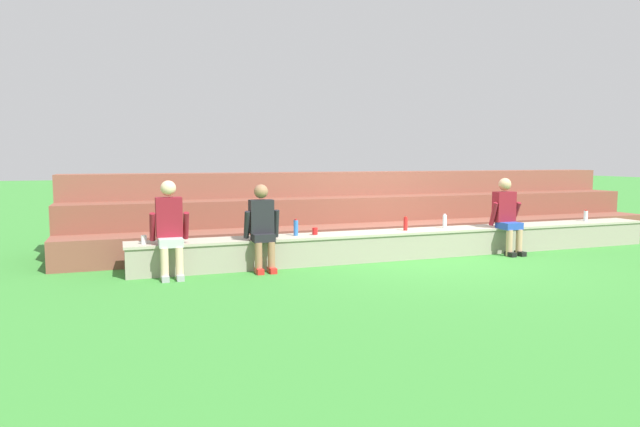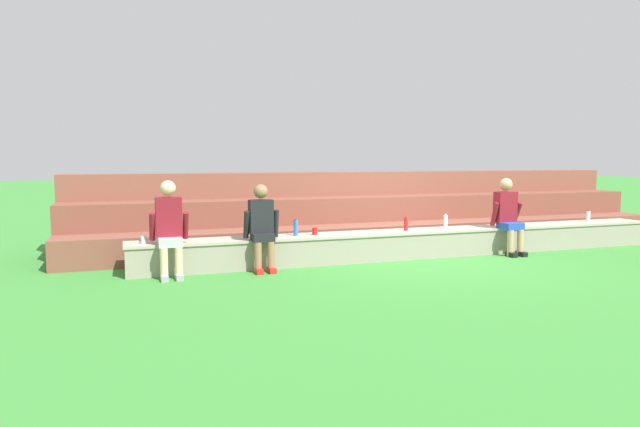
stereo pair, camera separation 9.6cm
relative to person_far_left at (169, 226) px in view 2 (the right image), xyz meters
name	(u,v)px [view 2 (the right image)]	position (x,y,z in m)	size (l,w,h in m)	color
ground_plane	(428,259)	(4.21, -0.01, -0.73)	(80.00, 80.00, 0.00)	#388433
stone_seating_wall	(419,242)	(4.21, 0.28, -0.49)	(9.71, 0.62, 0.47)	gray
brick_bleachers	(374,215)	(4.21, 2.15, -0.18)	(11.86, 2.18, 1.42)	brown
person_far_left	(169,226)	(0.00, 0.00, 0.00)	(0.55, 0.57, 1.38)	beige
person_left_of_center	(262,225)	(1.34, -0.03, -0.04)	(0.54, 0.46, 1.31)	#996B4C
person_center	(508,214)	(5.80, -0.02, -0.02)	(0.56, 0.56, 1.35)	tan
water_bottle_near_left	(588,216)	(7.99, 0.34, -0.16)	(0.08, 0.08, 0.22)	silver
water_bottle_mid_left	(296,228)	(1.98, 0.31, -0.14)	(0.07, 0.07, 0.27)	blue
water_bottle_near_right	(406,224)	(3.95, 0.29, -0.16)	(0.07, 0.07, 0.24)	red
water_bottle_mid_right	(445,222)	(4.76, 0.33, -0.15)	(0.07, 0.07, 0.25)	silver
plastic_cup_middle	(144,239)	(-0.35, 0.22, -0.21)	(0.08, 0.08, 0.13)	white
plastic_cup_right_end	(315,231)	(2.30, 0.31, -0.21)	(0.09, 0.09, 0.11)	red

